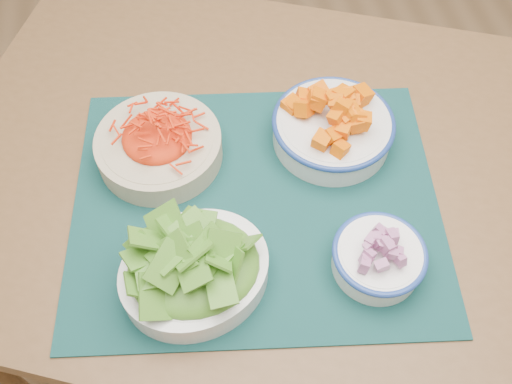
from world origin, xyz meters
TOP-DOWN VIEW (x-y plane):
  - ground at (0.00, 0.00)m, footprint 4.00×4.00m
  - table at (-0.13, -0.01)m, footprint 1.49×1.27m
  - placemat at (-0.22, -0.06)m, footprint 0.65×0.56m
  - carrot_bowl at (-0.37, 0.06)m, footprint 0.24×0.24m
  - squash_bowl at (-0.07, 0.05)m, footprint 0.25×0.25m
  - lettuce_bowl at (-0.34, -0.18)m, footprint 0.27×0.25m
  - onion_bowl at (-0.07, -0.20)m, footprint 0.15×0.15m

SIDE VIEW (x-z plane):
  - ground at x=0.00m, z-range 0.00..0.00m
  - table at x=-0.13m, z-range 0.28..1.03m
  - placemat at x=-0.22m, z-range 0.75..0.75m
  - onion_bowl at x=-0.07m, z-range 0.75..0.83m
  - carrot_bowl at x=-0.37m, z-range 0.75..0.84m
  - lettuce_bowl at x=-0.34m, z-range 0.75..0.85m
  - squash_bowl at x=-0.07m, z-range 0.75..0.85m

